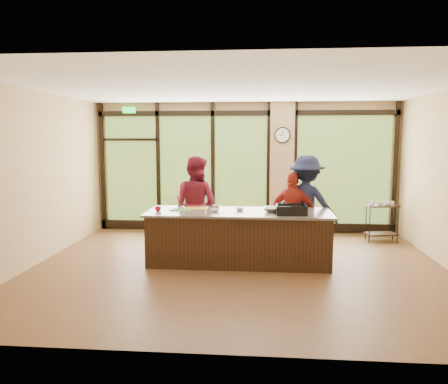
% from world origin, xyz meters
% --- Properties ---
extents(floor, '(7.00, 7.00, 0.00)m').
position_xyz_m(floor, '(0.00, 0.00, 0.00)').
color(floor, brown).
rests_on(floor, ground).
extents(ceiling, '(7.00, 7.00, 0.00)m').
position_xyz_m(ceiling, '(0.00, 0.00, 3.00)').
color(ceiling, white).
rests_on(ceiling, back_wall).
extents(back_wall, '(7.00, 0.00, 7.00)m').
position_xyz_m(back_wall, '(0.00, 3.00, 1.50)').
color(back_wall, tan).
rests_on(back_wall, floor).
extents(left_wall, '(0.00, 6.00, 6.00)m').
position_xyz_m(left_wall, '(-3.50, 0.00, 1.50)').
color(left_wall, tan).
rests_on(left_wall, floor).
extents(window_wall, '(6.90, 0.12, 3.00)m').
position_xyz_m(window_wall, '(0.16, 2.95, 1.39)').
color(window_wall, tan).
rests_on(window_wall, floor).
extents(island_base, '(3.10, 1.00, 0.88)m').
position_xyz_m(island_base, '(0.00, 0.30, 0.44)').
color(island_base, black).
rests_on(island_base, floor).
extents(countertop, '(3.20, 1.10, 0.04)m').
position_xyz_m(countertop, '(0.00, 0.30, 0.90)').
color(countertop, slate).
rests_on(countertop, island_base).
extents(wall_clock, '(0.36, 0.04, 0.36)m').
position_xyz_m(wall_clock, '(0.85, 2.87, 2.25)').
color(wall_clock, black).
rests_on(wall_clock, window_wall).
extents(cook_left, '(0.68, 0.52, 1.65)m').
position_xyz_m(cook_left, '(-0.84, 1.13, 0.82)').
color(cook_left, gray).
rests_on(cook_left, floor).
extents(cook_midleft, '(1.10, 1.00, 1.84)m').
position_xyz_m(cook_midleft, '(-0.87, 1.02, 0.92)').
color(cook_midleft, maroon).
rests_on(cook_midleft, floor).
extents(cook_midright, '(0.97, 0.55, 1.55)m').
position_xyz_m(cook_midright, '(0.99, 0.99, 0.78)').
color(cook_midright, maroon).
rests_on(cook_midright, floor).
extents(cook_right, '(1.38, 1.10, 1.86)m').
position_xyz_m(cook_right, '(1.24, 1.14, 0.93)').
color(cook_right, '#171B32').
rests_on(cook_right, floor).
extents(roasting_pan, '(0.51, 0.40, 0.09)m').
position_xyz_m(roasting_pan, '(0.89, 0.08, 0.96)').
color(roasting_pan, black).
rests_on(roasting_pan, countertop).
extents(mixing_bowl, '(0.34, 0.34, 0.08)m').
position_xyz_m(mixing_bowl, '(0.58, 0.32, 0.96)').
color(mixing_bowl, silver).
rests_on(mixing_bowl, countertop).
extents(cutting_board_left, '(0.41, 0.33, 0.01)m').
position_xyz_m(cutting_board_left, '(-1.02, 0.36, 0.93)').
color(cutting_board_left, green).
rests_on(cutting_board_left, countertop).
extents(cutting_board_center, '(0.39, 0.30, 0.01)m').
position_xyz_m(cutting_board_center, '(-0.78, 0.56, 0.93)').
color(cutting_board_center, gold).
rests_on(cutting_board_center, countertop).
extents(cutting_board_right, '(0.52, 0.46, 0.01)m').
position_xyz_m(cutting_board_right, '(0.69, 0.44, 0.93)').
color(cutting_board_right, gold).
rests_on(cutting_board_right, countertop).
extents(prep_bowl_near, '(0.20, 0.20, 0.05)m').
position_xyz_m(prep_bowl_near, '(-0.41, 0.24, 0.94)').
color(prep_bowl_near, white).
rests_on(prep_bowl_near, countertop).
extents(prep_bowl_mid, '(0.18, 0.18, 0.04)m').
position_xyz_m(prep_bowl_mid, '(0.01, 0.41, 0.94)').
color(prep_bowl_mid, white).
rests_on(prep_bowl_mid, countertop).
extents(prep_bowl_far, '(0.17, 0.17, 0.03)m').
position_xyz_m(prep_bowl_far, '(-0.45, 0.79, 0.94)').
color(prep_bowl_far, white).
rests_on(prep_bowl_far, countertop).
extents(red_ramekin, '(0.12, 0.12, 0.08)m').
position_xyz_m(red_ramekin, '(-1.41, 0.21, 0.96)').
color(red_ramekin, '#A31026').
rests_on(red_ramekin, countertop).
extents(flower_stand, '(0.41, 0.41, 0.71)m').
position_xyz_m(flower_stand, '(-1.29, 2.67, 0.36)').
color(flower_stand, black).
rests_on(flower_stand, floor).
extents(flower_vase, '(0.28, 0.28, 0.26)m').
position_xyz_m(flower_vase, '(-1.29, 2.67, 0.84)').
color(flower_vase, olive).
rests_on(flower_vase, flower_stand).
extents(bar_cart, '(0.69, 0.48, 0.86)m').
position_xyz_m(bar_cart, '(2.94, 2.18, 0.52)').
color(bar_cart, black).
rests_on(bar_cart, floor).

